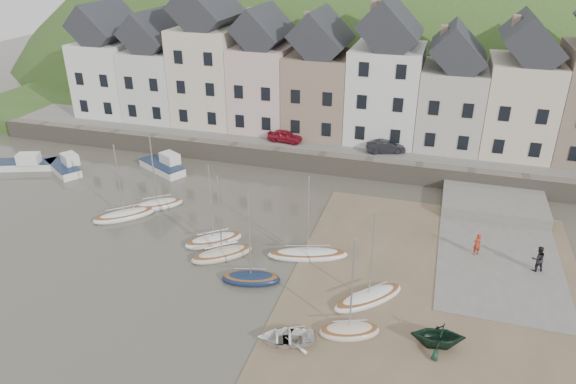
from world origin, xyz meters
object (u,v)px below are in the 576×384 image
(rowboat_white, at_px, (286,337))
(car_left, at_px, (285,136))
(sailboat_0, at_px, (158,204))
(car_right, at_px, (386,147))
(rowboat_green, at_px, (438,335))
(person_red, at_px, (477,244))
(person_dark, at_px, (538,259))

(rowboat_white, distance_m, car_left, 26.75)
(sailboat_0, distance_m, car_right, 21.37)
(rowboat_green, height_order, person_red, person_red)
(person_dark, xyz_separation_m, car_left, (-21.60, 14.40, 1.17))
(person_dark, bearing_deg, rowboat_white, 17.68)
(person_red, height_order, person_dark, person_dark)
(rowboat_green, relative_size, person_red, 1.78)
(person_dark, height_order, car_right, car_right)
(rowboat_white, height_order, car_left, car_left)
(sailboat_0, bearing_deg, person_red, -0.34)
(sailboat_0, height_order, person_red, sailboat_0)
(sailboat_0, xyz_separation_m, person_dark, (28.32, -1.06, 0.75))
(rowboat_white, distance_m, person_dark, 17.66)
(person_dark, bearing_deg, car_right, -72.10)
(sailboat_0, relative_size, rowboat_green, 2.21)
(rowboat_green, relative_size, person_dark, 1.60)
(rowboat_white, height_order, person_dark, person_dark)
(sailboat_0, distance_m, person_red, 24.59)
(person_red, distance_m, car_left, 22.42)
(car_right, bearing_deg, car_left, 71.32)
(car_left, xyz_separation_m, car_right, (9.85, 0.00, -0.01))
(person_dark, relative_size, car_right, 0.51)
(sailboat_0, distance_m, person_dark, 28.35)
(car_right, bearing_deg, person_dark, -159.49)
(rowboat_green, xyz_separation_m, car_left, (-15.70, 23.51, 1.37))
(person_dark, height_order, car_left, car_left)
(rowboat_green, xyz_separation_m, car_right, (-5.84, 23.51, 1.37))
(car_right, bearing_deg, rowboat_white, 156.88)
(rowboat_white, xyz_separation_m, car_right, (1.98, 25.50, 1.80))
(person_red, relative_size, car_right, 0.46)
(sailboat_0, relative_size, car_left, 1.84)
(sailboat_0, relative_size, rowboat_white, 2.02)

